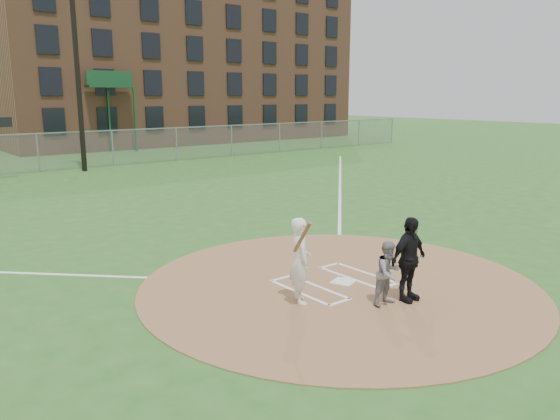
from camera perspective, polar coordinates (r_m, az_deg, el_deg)
ground at (r=11.75m, az=6.17°, el=-7.80°), size 140.00×140.00×0.00m
dirt_circle at (r=11.75m, az=6.17°, el=-7.76°), size 8.40×8.40×0.02m
home_plate at (r=11.85m, az=6.63°, el=-7.47°), size 0.59×0.59×0.03m
foul_line_first at (r=24.12m, az=6.29°, el=2.46°), size 17.04×17.04×0.01m
catcher at (r=10.61m, az=11.28°, el=-6.50°), size 0.61×0.48×1.25m
umpire at (r=10.84m, az=13.30°, el=-5.04°), size 0.99×0.44×1.67m
batters_boxes at (r=11.85m, az=5.66°, el=-7.50°), size 2.08×1.88×0.01m
batter_at_plate at (r=10.46m, az=2.13°, el=-5.26°), size 0.70×1.06×1.78m
outfield_fence at (r=30.95m, az=-23.97°, el=5.49°), size 56.08×0.08×2.03m
brick_warehouse at (r=51.72m, az=-11.62°, el=15.67°), size 30.00×17.17×15.00m
light_pole at (r=30.55m, az=-20.62°, el=16.22°), size 1.20×0.30×12.22m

